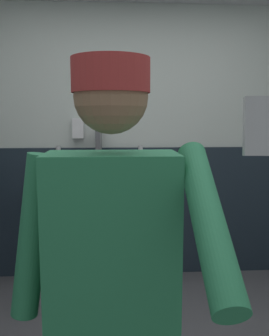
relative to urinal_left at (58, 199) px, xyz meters
The scene contains 8 objects.
wall_back 0.88m from the urinal_left, 17.08° to the left, with size 4.26×0.12×2.50m, color silver.
wainscot_band_back 0.75m from the urinal_left, 11.43° to the left, with size 3.66×0.03×1.22m, color #19232D.
urinal_left is the anchor object (origin of this frame).
urinal_middle 0.75m from the urinal_left, ahead, with size 0.40×0.34×1.24m.
privacy_divider_panel 0.42m from the urinal_left, 10.65° to the right, with size 0.04×0.40×0.90m, color #4C4C51.
person 2.13m from the urinal_left, 76.49° to the right, with size 0.65×0.60×1.68m.
cell_phone 2.77m from the urinal_left, 73.15° to the right, with size 0.06×0.02×0.11m, color #A5A8B2.
soap_dispenser 0.66m from the urinal_left, 33.12° to the left, with size 0.10×0.07×0.18m, color silver.
Camera 1 is at (-0.21, -1.65, 1.50)m, focal length 39.10 mm.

